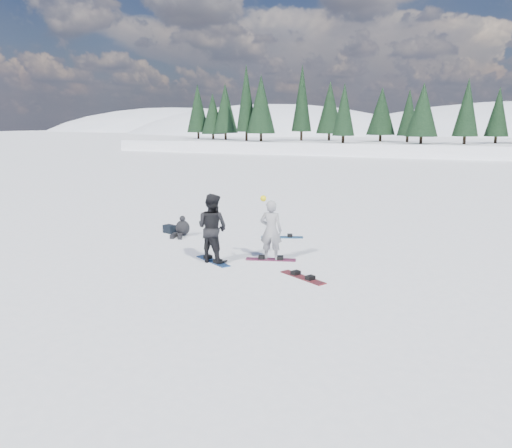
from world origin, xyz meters
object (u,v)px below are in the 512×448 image
Objects in this scene: snowboarder_woman at (271,230)px; snowboarder_man at (212,228)px; snowboard_loose_c at (282,237)px; seated_rider at (182,228)px; gear_bag at (170,229)px; snowboard_loose_b at (303,277)px.

snowboarder_man reaches higher than snowboarder_woman.
snowboard_loose_c is at bearing -92.88° from snowboarder_man.
seated_rider is at bearing 177.98° from snowboard_loose_c.
snowboarder_woman reaches higher than gear_bag.
snowboarder_man reaches higher than snowboard_loose_c.
seated_rider is 0.64× the size of snowboard_loose_b.
snowboard_loose_b is 1.00× the size of snowboard_loose_c.
snowboard_loose_c is (-0.75, 2.92, -0.90)m from snowboarder_woman.
snowboarder_man is (-1.51, -0.85, 0.10)m from snowboarder_woman.
gear_bag is (-4.87, 1.96, -0.77)m from snowboarder_woman.
snowboarder_woman is at bearing -97.24° from snowboard_loose_c.
snowboard_loose_b is at bearing -50.56° from seated_rider.
gear_bag reaches higher than snowboard_loose_c.
seated_rider is 2.13× the size of gear_bag.
snowboard_loose_b is (6.31, -3.25, -0.14)m from gear_bag.
snowboarder_woman is 1.31× the size of snowboard_loose_b.
snowboarder_woman reaches higher than snowboard_loose_c.
snowboard_loose_c is at bearing -84.68° from snowboarder_woman.
gear_bag is 0.30× the size of snowboard_loose_c.
seated_rider is at bearing -19.49° from gear_bag.
snowboarder_woman is 2.05× the size of seated_rider.
gear_bag is (-3.36, 2.81, -0.87)m from snowboarder_man.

